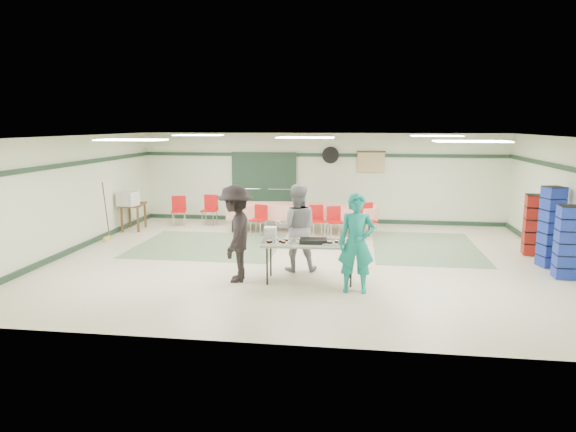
# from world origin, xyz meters

# --- Properties ---
(floor) EXTENTS (11.00, 11.00, 0.00)m
(floor) POSITION_xyz_m (0.00, 0.00, 0.00)
(floor) COLOR beige
(floor) RESTS_ON ground
(ceiling) EXTENTS (11.00, 11.00, 0.00)m
(ceiling) POSITION_xyz_m (0.00, 0.00, 2.70)
(ceiling) COLOR silver
(ceiling) RESTS_ON wall_back
(wall_back) EXTENTS (11.00, 0.00, 11.00)m
(wall_back) POSITION_xyz_m (0.00, 4.50, 1.35)
(wall_back) COLOR beige
(wall_back) RESTS_ON floor
(wall_front) EXTENTS (11.00, 0.00, 11.00)m
(wall_front) POSITION_xyz_m (0.00, -4.50, 1.35)
(wall_front) COLOR beige
(wall_front) RESTS_ON floor
(wall_left) EXTENTS (0.00, 9.00, 9.00)m
(wall_left) POSITION_xyz_m (-5.50, 0.00, 1.35)
(wall_left) COLOR beige
(wall_left) RESTS_ON floor
(wall_right) EXTENTS (0.00, 9.00, 9.00)m
(wall_right) POSITION_xyz_m (5.50, 0.00, 1.35)
(wall_right) COLOR beige
(wall_right) RESTS_ON floor
(trim_back) EXTENTS (11.00, 0.06, 0.10)m
(trim_back) POSITION_xyz_m (0.00, 4.47, 2.05)
(trim_back) COLOR #1D3525
(trim_back) RESTS_ON wall_back
(baseboard_back) EXTENTS (11.00, 0.06, 0.12)m
(baseboard_back) POSITION_xyz_m (0.00, 4.47, 0.06)
(baseboard_back) COLOR #1D3525
(baseboard_back) RESTS_ON floor
(trim_left) EXTENTS (0.06, 9.00, 0.10)m
(trim_left) POSITION_xyz_m (-5.47, 0.00, 2.05)
(trim_left) COLOR #1D3525
(trim_left) RESTS_ON wall_back
(baseboard_left) EXTENTS (0.06, 9.00, 0.12)m
(baseboard_left) POSITION_xyz_m (-5.47, 0.00, 0.06)
(baseboard_left) COLOR #1D3525
(baseboard_left) RESTS_ON floor
(trim_right) EXTENTS (0.06, 9.00, 0.10)m
(trim_right) POSITION_xyz_m (5.47, 0.00, 2.05)
(trim_right) COLOR #1D3525
(trim_right) RESTS_ON wall_back
(baseboard_right) EXTENTS (0.06, 9.00, 0.12)m
(baseboard_right) POSITION_xyz_m (5.47, 0.00, 0.06)
(baseboard_right) COLOR #1D3525
(baseboard_right) RESTS_ON floor
(green_patch_a) EXTENTS (3.50, 3.00, 0.01)m
(green_patch_a) POSITION_xyz_m (-2.50, 1.00, 0.00)
(green_patch_a) COLOR #64815E
(green_patch_a) RESTS_ON floor
(green_patch_b) EXTENTS (2.50, 3.50, 0.01)m
(green_patch_b) POSITION_xyz_m (2.80, 1.50, 0.00)
(green_patch_b) COLOR #64815E
(green_patch_b) RESTS_ON floor
(double_door_left) EXTENTS (0.90, 0.06, 2.10)m
(double_door_left) POSITION_xyz_m (-2.20, 4.44, 1.05)
(double_door_left) COLOR gray
(double_door_left) RESTS_ON floor
(double_door_right) EXTENTS (0.90, 0.06, 2.10)m
(double_door_right) POSITION_xyz_m (-1.25, 4.44, 1.05)
(double_door_right) COLOR gray
(double_door_right) RESTS_ON floor
(door_frame) EXTENTS (2.00, 0.03, 2.15)m
(door_frame) POSITION_xyz_m (-1.73, 4.42, 1.05)
(door_frame) COLOR #1D3525
(door_frame) RESTS_ON floor
(wall_fan) EXTENTS (0.50, 0.10, 0.50)m
(wall_fan) POSITION_xyz_m (0.30, 4.44, 2.05)
(wall_fan) COLOR black
(wall_fan) RESTS_ON wall_back
(scroll_banner) EXTENTS (0.80, 0.02, 0.60)m
(scroll_banner) POSITION_xyz_m (1.50, 4.44, 1.85)
(scroll_banner) COLOR tan
(scroll_banner) RESTS_ON wall_back
(serving_table) EXTENTS (1.83, 0.82, 0.76)m
(serving_table) POSITION_xyz_m (0.26, -1.60, 0.71)
(serving_table) COLOR #A3A39F
(serving_table) RESTS_ON floor
(sheet_tray_right) EXTENTS (0.64, 0.50, 0.02)m
(sheet_tray_right) POSITION_xyz_m (0.82, -1.61, 0.77)
(sheet_tray_right) COLOR silver
(sheet_tray_right) RESTS_ON serving_table
(sheet_tray_mid) EXTENTS (0.58, 0.45, 0.02)m
(sheet_tray_mid) POSITION_xyz_m (0.21, -1.52, 0.77)
(sheet_tray_mid) COLOR silver
(sheet_tray_mid) RESTS_ON serving_table
(sheet_tray_left) EXTENTS (0.62, 0.48, 0.02)m
(sheet_tray_left) POSITION_xyz_m (-0.34, -1.76, 0.77)
(sheet_tray_left) COLOR silver
(sheet_tray_left) RESTS_ON serving_table
(baking_pan) EXTENTS (0.53, 0.35, 0.08)m
(baking_pan) POSITION_xyz_m (0.33, -1.61, 0.80)
(baking_pan) COLOR black
(baking_pan) RESTS_ON serving_table
(foam_box_stack) EXTENTS (0.24, 0.22, 0.26)m
(foam_box_stack) POSITION_xyz_m (-0.51, -1.51, 0.89)
(foam_box_stack) COLOR white
(foam_box_stack) RESTS_ON serving_table
(volunteer_teal) EXTENTS (0.65, 0.43, 1.78)m
(volunteer_teal) POSITION_xyz_m (1.13, -2.10, 0.89)
(volunteer_teal) COLOR #138680
(volunteer_teal) RESTS_ON floor
(volunteer_grey) EXTENTS (0.95, 0.78, 1.77)m
(volunteer_grey) POSITION_xyz_m (-0.09, -0.86, 0.89)
(volunteer_grey) COLOR gray
(volunteer_grey) RESTS_ON floor
(volunteer_dark) EXTENTS (0.81, 1.26, 1.85)m
(volunteer_dark) POSITION_xyz_m (-1.14, -1.73, 0.93)
(volunteer_dark) COLOR black
(volunteer_dark) RESTS_ON floor
(dining_table_a) EXTENTS (2.07, 1.10, 0.77)m
(dining_table_a) POSITION_xyz_m (0.68, 2.99, 0.57)
(dining_table_a) COLOR red
(dining_table_a) RESTS_ON floor
(dining_table_b) EXTENTS (1.99, 1.03, 0.77)m
(dining_table_b) POSITION_xyz_m (-1.52, 2.99, 0.57)
(dining_table_b) COLOR red
(dining_table_b) RESTS_ON floor
(chair_a) EXTENTS (0.48, 0.48, 0.81)m
(chair_a) POSITION_xyz_m (0.54, 2.41, 0.50)
(chair_a) COLOR red
(chair_a) RESTS_ON floor
(chair_b) EXTENTS (0.50, 0.50, 0.84)m
(chair_b) POSITION_xyz_m (0.07, 2.41, 0.51)
(chair_b) COLOR red
(chair_b) RESTS_ON floor
(chair_c) EXTENTS (0.56, 0.56, 0.92)m
(chair_c) POSITION_xyz_m (1.37, 2.42, 0.57)
(chair_c) COLOR red
(chair_c) RESTS_ON floor
(chair_d) EXTENTS (0.48, 0.48, 0.81)m
(chair_d) POSITION_xyz_m (-1.49, 2.41, 0.50)
(chair_d) COLOR red
(chair_d) RESTS_ON floor
(chair_loose_a) EXTENTS (0.44, 0.44, 0.91)m
(chair_loose_a) POSITION_xyz_m (-3.17, 3.47, 0.56)
(chair_loose_a) COLOR red
(chair_loose_a) RESTS_ON floor
(chair_loose_b) EXTENTS (0.50, 0.50, 0.89)m
(chair_loose_b) POSITION_xyz_m (-4.06, 3.27, 0.54)
(chair_loose_b) COLOR red
(chair_loose_b) RESTS_ON floor
(crate_stack_blue_a) EXTENTS (0.45, 0.45, 1.70)m
(crate_stack_blue_a) POSITION_xyz_m (5.15, 0.13, 0.85)
(crate_stack_blue_a) COLOR #193899
(crate_stack_blue_a) RESTS_ON floor
(crate_stack_red) EXTENTS (0.49, 0.49, 1.39)m
(crate_stack_red) POSITION_xyz_m (5.15, 1.15, 0.70)
(crate_stack_red) COLOR maroon
(crate_stack_red) RESTS_ON floor
(crate_stack_blue_b) EXTENTS (0.39, 0.39, 1.43)m
(crate_stack_blue_b) POSITION_xyz_m (5.15, -0.71, 0.72)
(crate_stack_blue_b) COLOR #193899
(crate_stack_blue_b) RESTS_ON floor
(printer_table) EXTENTS (0.67, 0.93, 0.74)m
(printer_table) POSITION_xyz_m (-5.15, 2.57, 0.64)
(printer_table) COLOR brown
(printer_table) RESTS_ON floor
(office_printer) EXTENTS (0.55, 0.50, 0.38)m
(office_printer) POSITION_xyz_m (-5.15, 2.25, 0.94)
(office_printer) COLOR beige
(office_printer) RESTS_ON printer_table
(broom) EXTENTS (0.04, 0.24, 1.50)m
(broom) POSITION_xyz_m (-5.23, 1.15, 0.78)
(broom) COLOR brown
(broom) RESTS_ON floor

